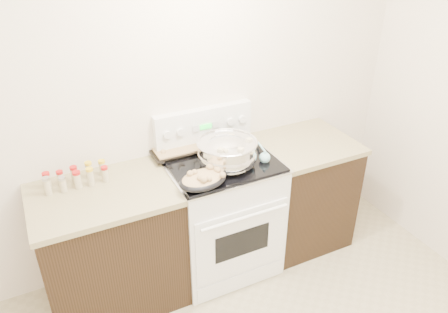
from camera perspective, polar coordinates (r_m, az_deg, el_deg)
room_shell at (r=1.48m, az=11.18°, el=-2.72°), size 4.10×3.60×2.75m
counter_left at (r=3.16m, az=-14.45°, el=-11.35°), size 0.93×0.67×0.92m
counter_right at (r=3.66m, az=9.94°, el=-4.45°), size 0.73×0.67×0.92m
kitchen_range at (r=3.32m, az=-0.42°, el=-7.25°), size 0.78×0.73×1.22m
mixing_bowl at (r=2.96m, az=0.41°, el=0.44°), size 0.48×0.48×0.24m
roasting_pan at (r=2.77m, az=-2.76°, el=-2.95°), size 0.36×0.28×0.11m
baking_sheet at (r=3.22m, az=-5.92°, el=1.24°), size 0.43×0.30×0.06m
wooden_spoon at (r=3.07m, az=-0.80°, el=-0.29°), size 0.11×0.23×0.04m
blue_ladle at (r=3.06m, az=5.29°, el=0.01°), size 0.12×0.27×0.10m
spice_jars at (r=2.97m, az=-18.79°, el=-2.54°), size 0.40×0.15×0.13m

